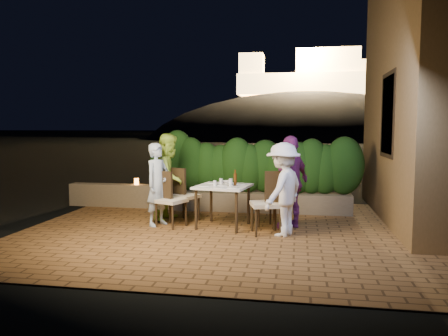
% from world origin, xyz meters
% --- Properties ---
extents(ground, '(400.00, 400.00, 0.00)m').
position_xyz_m(ground, '(0.00, 0.00, -0.02)').
color(ground, black).
rests_on(ground, ground).
extents(terrace_floor, '(7.00, 6.00, 0.15)m').
position_xyz_m(terrace_floor, '(0.00, 0.50, -0.07)').
color(terrace_floor, brown).
rests_on(terrace_floor, ground).
extents(building_wall, '(1.60, 5.00, 5.00)m').
position_xyz_m(building_wall, '(3.60, 2.00, 2.50)').
color(building_wall, olive).
rests_on(building_wall, ground).
extents(window_pane, '(0.08, 1.00, 1.40)m').
position_xyz_m(window_pane, '(2.82, 1.50, 2.00)').
color(window_pane, black).
rests_on(window_pane, building_wall).
extents(window_frame, '(0.06, 1.15, 1.55)m').
position_xyz_m(window_frame, '(2.81, 1.50, 2.00)').
color(window_frame, black).
rests_on(window_frame, building_wall).
extents(planter, '(4.20, 0.55, 0.40)m').
position_xyz_m(planter, '(0.20, 2.30, 0.20)').
color(planter, brown).
rests_on(planter, ground).
extents(hedge, '(4.00, 0.70, 1.10)m').
position_xyz_m(hedge, '(0.20, 2.30, 0.95)').
color(hedge, '#16380F').
rests_on(hedge, planter).
extents(parapet, '(2.20, 0.30, 0.50)m').
position_xyz_m(parapet, '(-2.80, 2.30, 0.25)').
color(parapet, brown).
rests_on(parapet, ground).
extents(hill, '(52.00, 40.00, 22.00)m').
position_xyz_m(hill, '(2.00, 60.00, -4.00)').
color(hill, black).
rests_on(hill, ground).
extents(fortress, '(26.00, 8.00, 8.00)m').
position_xyz_m(fortress, '(2.00, 60.00, 10.50)').
color(fortress, '#FFCC7A').
rests_on(fortress, hill).
extents(dining_table, '(1.02, 1.02, 0.75)m').
position_xyz_m(dining_table, '(-0.11, 0.70, 0.38)').
color(dining_table, white).
rests_on(dining_table, ground).
extents(plate_nw, '(0.20, 0.20, 0.01)m').
position_xyz_m(plate_nw, '(-0.42, 0.55, 0.76)').
color(plate_nw, white).
rests_on(plate_nw, dining_table).
extents(plate_sw, '(0.22, 0.22, 0.01)m').
position_xyz_m(plate_sw, '(-0.37, 1.01, 0.76)').
color(plate_sw, white).
rests_on(plate_sw, dining_table).
extents(plate_ne, '(0.21, 0.21, 0.01)m').
position_xyz_m(plate_ne, '(0.11, 0.42, 0.76)').
color(plate_ne, white).
rests_on(plate_ne, dining_table).
extents(plate_se, '(0.23, 0.23, 0.01)m').
position_xyz_m(plate_se, '(0.17, 0.92, 0.76)').
color(plate_se, white).
rests_on(plate_se, dining_table).
extents(plate_centre, '(0.22, 0.22, 0.01)m').
position_xyz_m(plate_centre, '(-0.12, 0.68, 0.76)').
color(plate_centre, white).
rests_on(plate_centre, dining_table).
extents(plate_front, '(0.22, 0.22, 0.01)m').
position_xyz_m(plate_front, '(-0.11, 0.38, 0.76)').
color(plate_front, white).
rests_on(plate_front, dining_table).
extents(glass_nw, '(0.06, 0.06, 0.10)m').
position_xyz_m(glass_nw, '(-0.23, 0.58, 0.80)').
color(glass_nw, silver).
rests_on(glass_nw, dining_table).
extents(glass_sw, '(0.06, 0.06, 0.10)m').
position_xyz_m(glass_sw, '(-0.18, 0.90, 0.80)').
color(glass_sw, silver).
rests_on(glass_sw, dining_table).
extents(glass_ne, '(0.07, 0.07, 0.12)m').
position_xyz_m(glass_ne, '(0.05, 0.60, 0.81)').
color(glass_ne, silver).
rests_on(glass_ne, dining_table).
extents(glass_se, '(0.07, 0.07, 0.11)m').
position_xyz_m(glass_se, '(0.01, 0.82, 0.81)').
color(glass_se, silver).
rests_on(glass_se, dining_table).
extents(beer_bottle, '(0.05, 0.05, 0.28)m').
position_xyz_m(beer_bottle, '(0.11, 0.71, 0.89)').
color(beer_bottle, '#4B270C').
rests_on(beer_bottle, dining_table).
extents(bowl, '(0.24, 0.24, 0.04)m').
position_xyz_m(bowl, '(-0.11, 1.02, 0.77)').
color(bowl, white).
rests_on(bowl, dining_table).
extents(chair_left_front, '(0.60, 0.60, 0.99)m').
position_xyz_m(chair_left_front, '(-1.03, 0.57, 0.50)').
color(chair_left_front, black).
rests_on(chair_left_front, ground).
extents(chair_left_back, '(0.62, 0.62, 1.00)m').
position_xyz_m(chair_left_back, '(-0.91, 1.05, 0.50)').
color(chair_left_back, black).
rests_on(chair_left_back, ground).
extents(chair_right_front, '(0.60, 0.60, 1.05)m').
position_xyz_m(chair_right_front, '(0.69, 0.32, 0.53)').
color(chair_right_front, black).
rests_on(chair_right_front, ground).
extents(chair_right_back, '(0.57, 0.57, 0.89)m').
position_xyz_m(chair_right_back, '(0.76, 0.81, 0.45)').
color(chair_right_back, black).
rests_on(chair_right_back, ground).
extents(diner_blue, '(0.54, 0.64, 1.50)m').
position_xyz_m(diner_blue, '(-1.29, 0.63, 0.75)').
color(diner_blue, '#9FB6CD').
rests_on(diner_blue, ground).
extents(diner_green, '(0.77, 0.91, 1.66)m').
position_xyz_m(diner_green, '(-1.23, 1.17, 0.83)').
color(diner_green, '#B1DD45').
rests_on(diner_green, ground).
extents(diner_white, '(0.94, 1.14, 1.53)m').
position_xyz_m(diner_white, '(0.97, 0.26, 0.77)').
color(diner_white, white).
rests_on(diner_white, ground).
extents(diner_purple, '(0.84, 1.03, 1.64)m').
position_xyz_m(diner_purple, '(1.09, 0.82, 0.82)').
color(diner_purple, '#74266A').
rests_on(diner_purple, ground).
extents(parapet_lamp, '(0.10, 0.10, 0.14)m').
position_xyz_m(parapet_lamp, '(-2.35, 2.30, 0.57)').
color(parapet_lamp, orange).
rests_on(parapet_lamp, parapet).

